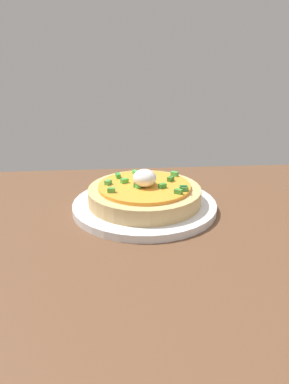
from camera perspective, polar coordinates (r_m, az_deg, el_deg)
The scene contains 3 objects.
dining_table at distance 60.74cm, azimuth -0.32°, elevation -8.67°, with size 128.63×71.36×3.41cm, color brown.
plate at distance 70.55cm, azimuth 0.00°, elevation -2.01°, with size 25.48×25.48×1.33cm, color white.
pizza at distance 69.61cm, azimuth 0.00°, elevation -0.22°, with size 19.86×19.86×6.36cm.
Camera 1 is at (3.93, 52.33, 32.29)cm, focal length 37.04 mm.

